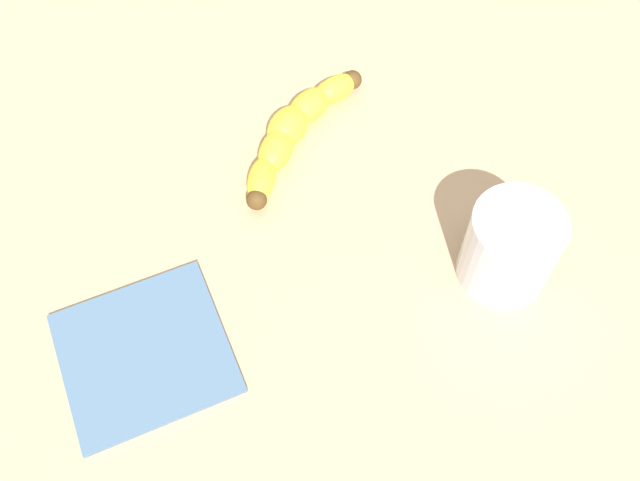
# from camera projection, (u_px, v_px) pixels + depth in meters

# --- Properties ---
(wooden_tabletop) EXTENTS (1.20, 1.20, 0.03)m
(wooden_tabletop) POSITION_uv_depth(u_px,v_px,m) (298.00, 209.00, 0.73)
(wooden_tabletop) COLOR tan
(wooden_tabletop) RESTS_ON ground
(banana) EXTENTS (0.18, 0.13, 0.04)m
(banana) POSITION_uv_depth(u_px,v_px,m) (293.00, 130.00, 0.74)
(banana) COLOR yellow
(banana) RESTS_ON wooden_tabletop
(smoothie_glass) EXTENTS (0.08, 0.08, 0.09)m
(smoothie_glass) POSITION_uv_depth(u_px,v_px,m) (509.00, 249.00, 0.64)
(smoothie_glass) COLOR silver
(smoothie_glass) RESTS_ON wooden_tabletop
(folded_napkin) EXTENTS (0.14, 0.14, 0.01)m
(folded_napkin) POSITION_uv_depth(u_px,v_px,m) (145.00, 353.00, 0.63)
(folded_napkin) COLOR slate
(folded_napkin) RESTS_ON wooden_tabletop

